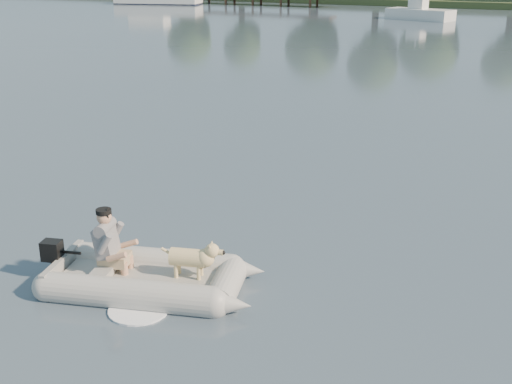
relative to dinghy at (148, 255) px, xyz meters
The scene contains 6 objects.
water 0.61m from the dinghy, 17.20° to the left, with size 160.00×160.00×0.00m, color slate.
dinghy is the anchor object (origin of this frame).
man 0.62m from the dinghy, 167.97° to the right, with size 0.62×0.53×0.92m, color slate, non-canonical shape.
dog 0.56m from the dinghy, 20.84° to the left, with size 0.79×0.28×0.53m, color tan, non-canonical shape.
outboard_motor 1.44m from the dinghy, 163.73° to the right, with size 0.35×0.25×0.67m, color black, non-canonical shape.
motorboat 43.62m from the dinghy, 98.62° to the left, with size 5.10×1.96×2.16m, color white, non-canonical shape.
Camera 1 is at (4.55, -6.48, 4.28)m, focal length 45.00 mm.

